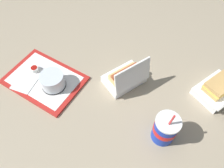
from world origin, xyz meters
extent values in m
plane|color=gray|center=(0.00, 0.00, 0.00)|extent=(3.20, 3.20, 0.00)
cube|color=red|center=(-0.28, -0.08, 0.01)|extent=(0.38, 0.28, 0.01)
cube|color=white|center=(-0.28, -0.08, 0.01)|extent=(0.34, 0.24, 0.00)
cylinder|color=black|center=(-0.21, -0.09, 0.02)|extent=(0.12, 0.12, 0.01)
cylinder|color=beige|center=(-0.21, -0.09, 0.04)|extent=(0.09, 0.09, 0.05)
cylinder|color=silver|center=(-0.21, -0.09, 0.05)|extent=(0.11, 0.11, 0.07)
cylinder|color=white|center=(-0.35, -0.06, 0.03)|extent=(0.04, 0.04, 0.02)
cylinder|color=#9E140F|center=(-0.35, -0.06, 0.04)|extent=(0.03, 0.03, 0.01)
cube|color=white|center=(-0.35, -0.15, 0.02)|extent=(0.11, 0.11, 0.00)
cube|color=white|center=(-0.32, -0.03, 0.02)|extent=(0.11, 0.03, 0.00)
cube|color=white|center=(0.07, 0.11, 0.02)|extent=(0.20, 0.23, 0.04)
cube|color=white|center=(0.12, 0.08, 0.10)|extent=(0.11, 0.18, 0.13)
cube|color=#DBB770|center=(0.07, 0.11, 0.06)|extent=(0.12, 0.16, 0.03)
cylinder|color=#9E4728|center=(0.07, 0.11, 0.08)|extent=(0.09, 0.14, 0.03)
cylinder|color=yellow|center=(0.07, 0.11, 0.09)|extent=(0.06, 0.11, 0.01)
cube|color=white|center=(0.48, 0.25, 0.02)|extent=(0.21, 0.24, 0.04)
cube|color=tan|center=(0.48, 0.25, 0.05)|extent=(0.14, 0.16, 0.02)
cube|color=#E5C651|center=(0.48, 0.25, 0.07)|extent=(0.14, 0.17, 0.01)
cube|color=tan|center=(0.48, 0.25, 0.08)|extent=(0.14, 0.16, 0.02)
cylinder|color=#1938B7|center=(0.34, -0.07, 0.07)|extent=(0.09, 0.09, 0.13)
cylinder|color=red|center=(0.34, -0.07, 0.08)|extent=(0.10, 0.10, 0.03)
cylinder|color=white|center=(0.34, -0.07, 0.14)|extent=(0.10, 0.10, 0.01)
cylinder|color=red|center=(0.35, -0.08, 0.17)|extent=(0.01, 0.01, 0.06)
camera|label=1|loc=(0.32, -0.48, 0.88)|focal=35.00mm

